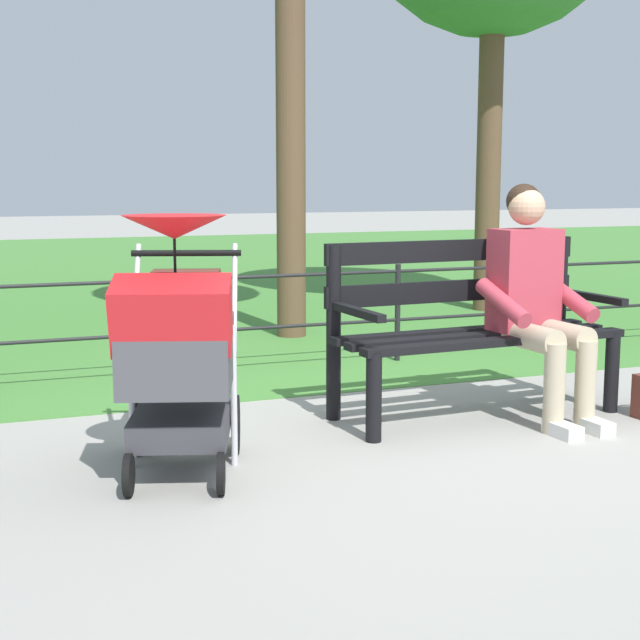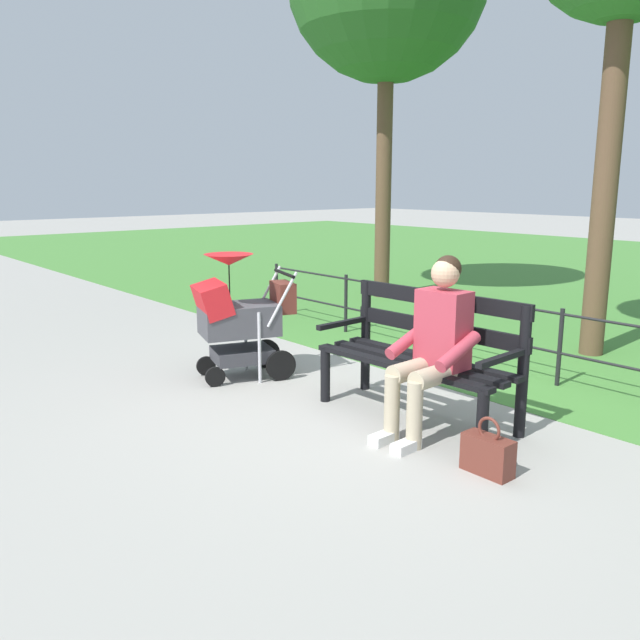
% 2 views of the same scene
% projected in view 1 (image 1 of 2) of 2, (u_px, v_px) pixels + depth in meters
% --- Properties ---
extents(ground_plane, '(60.00, 60.00, 0.00)m').
position_uv_depth(ground_plane, '(411.00, 424.00, 4.99)').
color(ground_plane, '#9E9B93').
extents(grass_lawn, '(40.00, 16.00, 0.01)m').
position_uv_depth(grass_lawn, '(129.00, 272.00, 13.10)').
color(grass_lawn, '#478438').
rests_on(grass_lawn, ground).
extents(park_bench, '(1.62, 0.67, 0.96)m').
position_uv_depth(park_bench, '(469.00, 320.00, 5.16)').
color(park_bench, black).
rests_on(park_bench, ground).
extents(person_on_bench, '(0.55, 0.74, 1.28)m').
position_uv_depth(person_on_bench, '(536.00, 295.00, 5.03)').
color(person_on_bench, tan).
rests_on(person_on_bench, ground).
extents(stroller, '(0.74, 0.99, 1.15)m').
position_uv_depth(stroller, '(179.00, 343.00, 4.04)').
color(stroller, black).
rests_on(stroller, ground).
extents(park_fence, '(7.00, 0.04, 0.70)m').
position_uv_depth(park_fence, '(307.00, 308.00, 6.40)').
color(park_fence, black).
rests_on(park_fence, ground).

